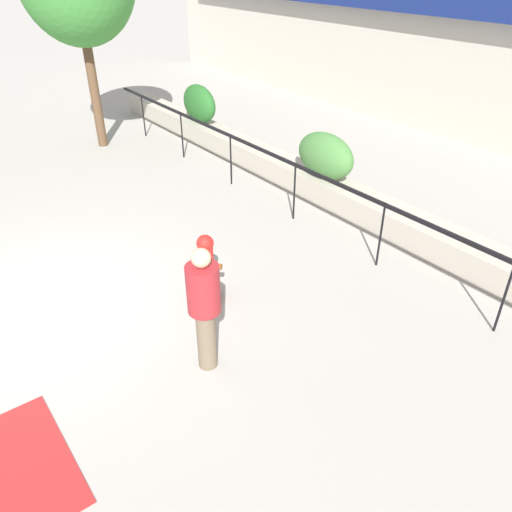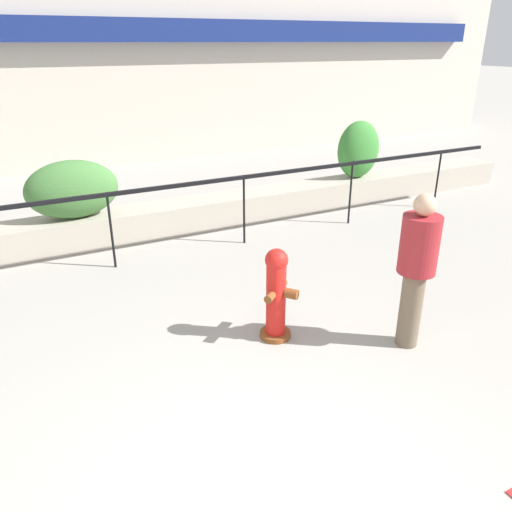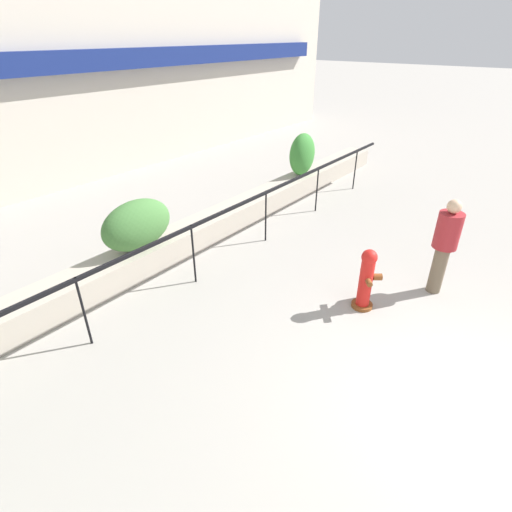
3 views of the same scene
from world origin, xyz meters
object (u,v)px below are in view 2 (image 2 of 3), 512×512
at_px(hedge_bush_1, 72,189).
at_px(fire_hydrant, 276,294).
at_px(hedge_bush_2, 358,150).
at_px(pedestrian, 417,263).

distance_m(hedge_bush_1, fire_hydrant, 4.17).
xyz_separation_m(hedge_bush_1, hedge_bush_2, (5.60, 0.00, 0.11)).
distance_m(fire_hydrant, pedestrian, 1.52).
bearing_deg(fire_hydrant, hedge_bush_1, 111.53).
bearing_deg(hedge_bush_2, pedestrian, -121.47).
height_order(hedge_bush_1, hedge_bush_2, hedge_bush_2).
distance_m(hedge_bush_1, pedestrian, 5.40).
height_order(hedge_bush_2, pedestrian, pedestrian).
bearing_deg(fire_hydrant, hedge_bush_2, 43.46).
distance_m(hedge_bush_2, pedestrian, 5.45).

